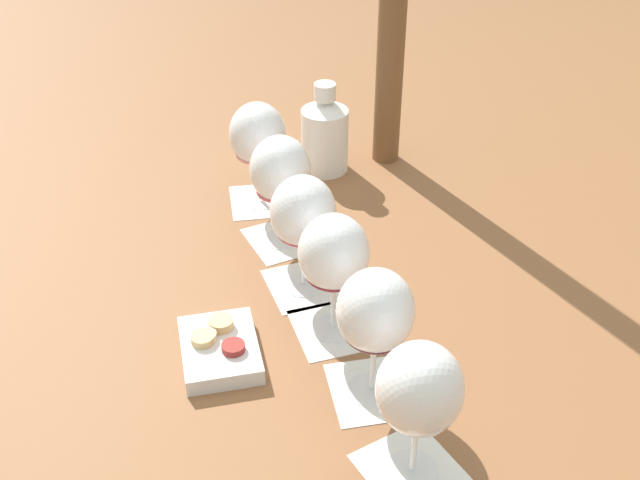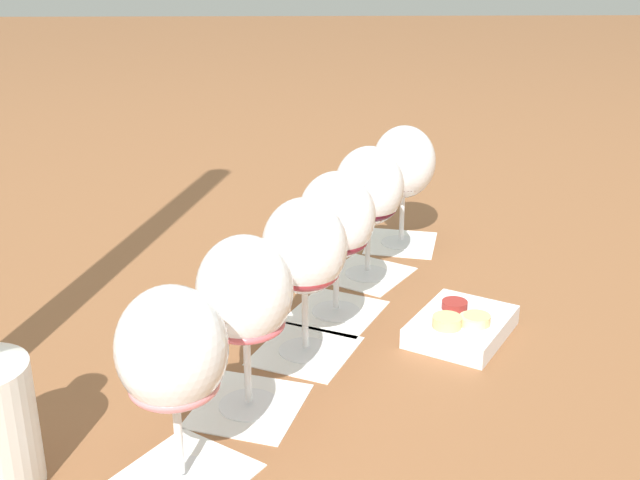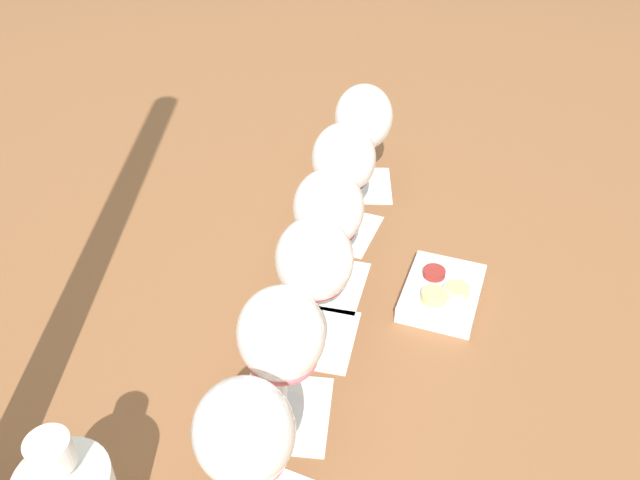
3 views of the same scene
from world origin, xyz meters
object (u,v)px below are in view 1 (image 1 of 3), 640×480
at_px(ceramic_vase, 325,133).
at_px(snack_dish, 219,348).
at_px(wine_glass_5, 419,394).
at_px(wine_glass_2, 303,216).
at_px(wine_glass_0, 258,138).
at_px(wine_glass_4, 375,316).
at_px(wine_glass_1, 280,173).
at_px(wine_glass_3, 334,257).

bearing_deg(ceramic_vase, snack_dish, -60.06).
bearing_deg(wine_glass_5, wine_glass_2, 155.91).
bearing_deg(wine_glass_0, wine_glass_4, -24.22).
distance_m(wine_glass_1, wine_glass_2, 0.13).
bearing_deg(wine_glass_1, wine_glass_2, -27.47).
height_order(wine_glass_4, ceramic_vase, wine_glass_4).
bearing_deg(wine_glass_4, snack_dish, -152.30).
xyz_separation_m(wine_glass_4, ceramic_vase, (-0.47, 0.38, -0.05)).
distance_m(wine_glass_1, ceramic_vase, 0.26).
xyz_separation_m(wine_glass_2, ceramic_vase, (-0.24, 0.29, -0.05)).
xyz_separation_m(wine_glass_3, wine_glass_4, (0.12, -0.05, -0.00)).
xyz_separation_m(wine_glass_4, snack_dish, (-0.20, -0.10, -0.11)).
xyz_separation_m(ceramic_vase, snack_dish, (0.28, -0.48, -0.06)).
bearing_deg(snack_dish, wine_glass_4, 27.70).
height_order(wine_glass_4, snack_dish, wine_glass_4).
xyz_separation_m(wine_glass_0, wine_glass_3, (0.34, -0.16, -0.00)).
distance_m(wine_glass_2, snack_dish, 0.23).
bearing_deg(snack_dish, wine_glass_3, 65.32).
bearing_deg(wine_glass_3, wine_glass_0, 155.19).
relative_size(wine_glass_5, snack_dish, 1.11).
relative_size(wine_glass_2, snack_dish, 1.11).
bearing_deg(ceramic_vase, wine_glass_0, -88.28).
distance_m(wine_glass_2, wine_glass_3, 0.11).
xyz_separation_m(wine_glass_0, wine_glass_4, (0.47, -0.21, -0.00)).
height_order(wine_glass_1, ceramic_vase, wine_glass_1).
bearing_deg(snack_dish, wine_glass_1, 120.69).
height_order(wine_glass_4, wine_glass_5, same).
distance_m(wine_glass_2, wine_glass_4, 0.25).
height_order(wine_glass_0, wine_glass_5, same).
xyz_separation_m(wine_glass_0, ceramic_vase, (-0.01, 0.17, -0.05)).
height_order(wine_glass_3, snack_dish, wine_glass_3).
height_order(wine_glass_1, snack_dish, wine_glass_1).
distance_m(wine_glass_2, ceramic_vase, 0.38).
distance_m(wine_glass_3, ceramic_vase, 0.48).
relative_size(wine_glass_4, wine_glass_5, 1.00).
bearing_deg(wine_glass_1, ceramic_vase, 119.06).
bearing_deg(snack_dish, wine_glass_2, 99.97).
bearing_deg(wine_glass_4, wine_glass_0, 155.78).
height_order(wine_glass_0, snack_dish, wine_glass_0).
relative_size(wine_glass_0, ceramic_vase, 1.08).
bearing_deg(wine_glass_3, snack_dish, -114.68).
bearing_deg(wine_glass_1, wine_glass_3, -24.79).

